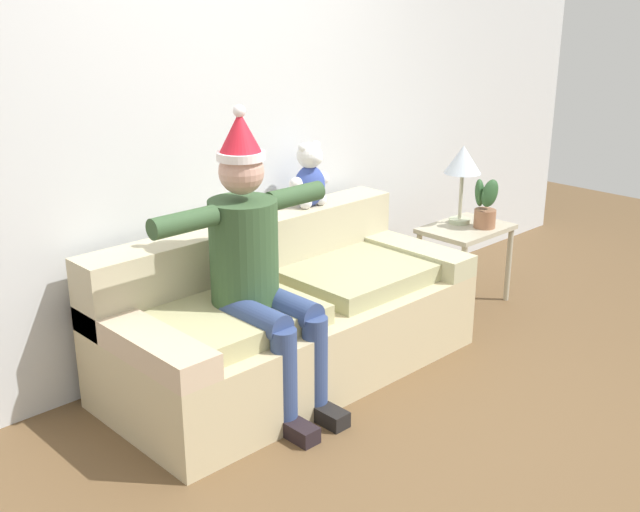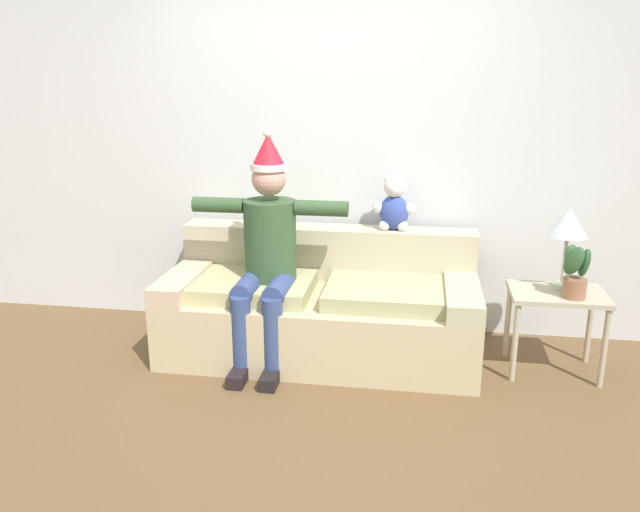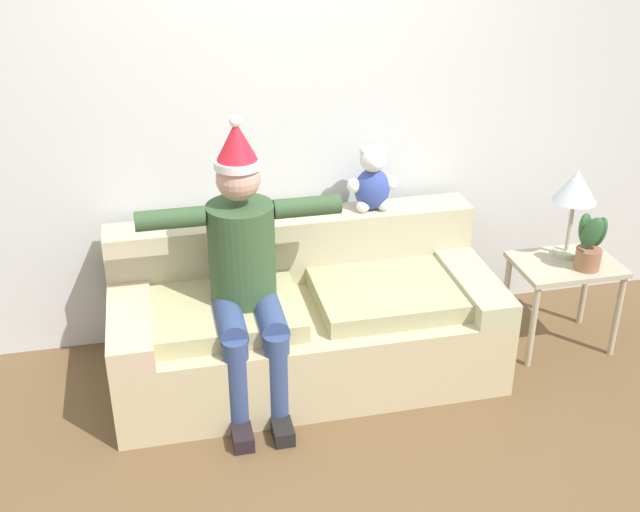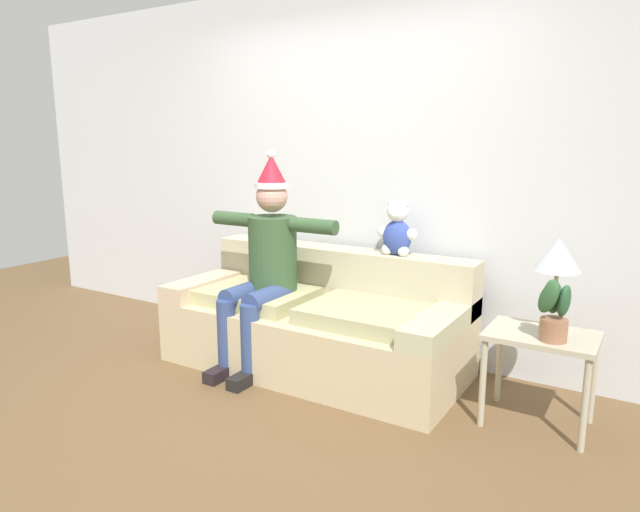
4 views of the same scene
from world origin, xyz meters
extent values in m
plane|color=brown|center=(0.00, 0.00, 0.00)|extent=(10.00, 10.00, 0.00)
cube|color=silver|center=(0.00, 1.55, 1.35)|extent=(7.00, 0.10, 2.70)
cube|color=#C0B087|center=(0.00, 0.96, 0.21)|extent=(2.05, 0.93, 0.43)
cube|color=#BCB190|center=(0.00, 1.30, 0.61)|extent=(2.05, 0.24, 0.37)
cube|color=#C6AD8F|center=(-0.92, 0.96, 0.49)|extent=(0.22, 0.93, 0.12)
cube|color=#B6B38C|center=(0.92, 0.96, 0.49)|extent=(0.22, 0.93, 0.12)
cube|color=tan|center=(-0.46, 0.91, 0.48)|extent=(0.82, 0.65, 0.10)
cube|color=tan|center=(0.46, 0.91, 0.48)|extent=(0.82, 0.65, 0.10)
cylinder|color=#324F2E|center=(-0.33, 0.94, 0.79)|extent=(0.34, 0.34, 0.52)
sphere|color=tan|center=(-0.33, 0.94, 1.19)|extent=(0.22, 0.22, 0.22)
cylinder|color=white|center=(-0.33, 0.94, 1.27)|extent=(0.23, 0.23, 0.04)
cone|color=red|center=(-0.33, 0.94, 1.38)|extent=(0.21, 0.21, 0.20)
sphere|color=white|center=(-0.33, 0.94, 1.48)|extent=(0.06, 0.06, 0.06)
cylinder|color=navy|center=(-0.43, 0.74, 0.53)|extent=(0.14, 0.40, 0.14)
cylinder|color=navy|center=(-0.43, 0.54, 0.26)|extent=(0.13, 0.13, 0.53)
cube|color=black|center=(-0.43, 0.46, 0.04)|extent=(0.10, 0.24, 0.08)
cylinder|color=navy|center=(-0.23, 0.74, 0.53)|extent=(0.14, 0.40, 0.14)
cylinder|color=navy|center=(-0.23, 0.54, 0.26)|extent=(0.13, 0.13, 0.53)
cube|color=black|center=(-0.23, 0.46, 0.04)|extent=(0.10, 0.24, 0.08)
cylinder|color=#324F2E|center=(-0.67, 0.94, 1.01)|extent=(0.34, 0.10, 0.10)
cylinder|color=#324F2E|center=(0.01, 0.94, 1.01)|extent=(0.34, 0.10, 0.10)
ellipsoid|color=#34499D|center=(0.46, 1.30, 0.92)|extent=(0.20, 0.16, 0.24)
sphere|color=white|center=(0.46, 1.30, 1.10)|extent=(0.15, 0.15, 0.15)
sphere|color=white|center=(0.46, 1.24, 1.09)|extent=(0.07, 0.07, 0.07)
sphere|color=white|center=(0.40, 1.30, 1.15)|extent=(0.05, 0.05, 0.05)
sphere|color=white|center=(0.51, 1.30, 1.15)|extent=(0.05, 0.05, 0.05)
sphere|color=white|center=(0.35, 1.30, 0.95)|extent=(0.08, 0.08, 0.08)
sphere|color=white|center=(0.40, 1.27, 0.83)|extent=(0.08, 0.08, 0.08)
sphere|color=white|center=(0.56, 1.30, 0.95)|extent=(0.08, 0.08, 0.08)
sphere|color=white|center=(0.52, 1.27, 0.83)|extent=(0.08, 0.08, 0.08)
cube|color=#ADA68E|center=(1.50, 0.92, 0.52)|extent=(0.58, 0.42, 0.03)
cylinder|color=#ADA68E|center=(1.24, 0.74, 0.25)|extent=(0.04, 0.04, 0.51)
cylinder|color=#ADA68E|center=(1.75, 0.74, 0.25)|extent=(0.04, 0.04, 0.51)
cylinder|color=#ADA68E|center=(1.24, 1.09, 0.25)|extent=(0.04, 0.04, 0.51)
cylinder|color=#ADA68E|center=(1.75, 1.09, 0.25)|extent=(0.04, 0.04, 0.51)
cylinder|color=#AFBB97|center=(1.53, 1.00, 0.55)|extent=(0.14, 0.14, 0.03)
cylinder|color=#B9B59A|center=(1.53, 1.00, 0.72)|extent=(0.02, 0.02, 0.31)
cone|color=silver|center=(1.53, 1.00, 0.96)|extent=(0.24, 0.24, 0.18)
cylinder|color=#956346|center=(1.56, 0.82, 0.60)|extent=(0.14, 0.14, 0.12)
ellipsoid|color=#26522F|center=(1.60, 0.82, 0.76)|extent=(0.09, 0.14, 0.20)
ellipsoid|color=#2D552D|center=(1.54, 0.86, 0.77)|extent=(0.13, 0.11, 0.19)
ellipsoid|color=#2B512B|center=(1.53, 0.78, 0.78)|extent=(0.17, 0.11, 0.21)
camera|label=1|loc=(-2.59, -1.96, 2.03)|focal=44.09mm
camera|label=2|loc=(0.62, -2.95, 1.84)|focal=35.43mm
camera|label=3|loc=(-0.73, -2.67, 2.60)|focal=44.79mm
camera|label=4|loc=(2.00, -2.23, 1.57)|focal=31.87mm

